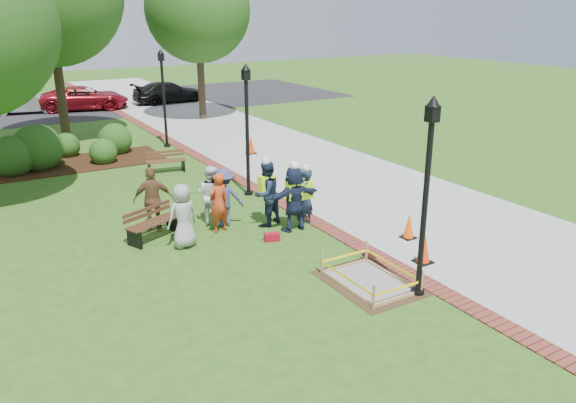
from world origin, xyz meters
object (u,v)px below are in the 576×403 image
bench_near (154,229)px  hivis_worker_a (294,197)px  hivis_worker_b (305,195)px  lamp_near (427,184)px  cone_front (424,249)px  wet_concrete_pad (370,274)px  hivis_worker_c (266,192)px

bench_near → hivis_worker_a: hivis_worker_a is taller
hivis_worker_b → bench_near: bearing=163.7°
hivis_worker_b → hivis_worker_a: bearing=-160.6°
lamp_near → hivis_worker_b: (0.12, 4.71, -1.58)m
hivis_worker_b → cone_front: bearing=-73.6°
cone_front → hivis_worker_b: 3.82m
wet_concrete_pad → hivis_worker_b: 3.92m
lamp_near → hivis_worker_a: size_ratio=2.17×
bench_near → cone_front: 6.98m
hivis_worker_a → hivis_worker_b: size_ratio=1.10×
wet_concrete_pad → hivis_worker_c: (-0.23, 4.36, 0.75)m
hivis_worker_a → hivis_worker_b: 0.51m
wet_concrete_pad → hivis_worker_b: size_ratio=1.29×
cone_front → lamp_near: size_ratio=0.19×
cone_front → lamp_near: 2.64m
hivis_worker_b → hivis_worker_c: size_ratio=0.90×
wet_concrete_pad → hivis_worker_a: size_ratio=1.18×
bench_near → hivis_worker_b: 4.22m
bench_near → hivis_worker_b: hivis_worker_b is taller
wet_concrete_pad → hivis_worker_b: hivis_worker_b is taller
cone_front → lamp_near: lamp_near is taller
bench_near → hivis_worker_b: (4.01, -1.17, 0.62)m
bench_near → hivis_worker_c: hivis_worker_c is taller
wet_concrete_pad → hivis_worker_c: 4.43m
wet_concrete_pad → bench_near: (-3.30, 4.97, 0.04)m
lamp_near → hivis_worker_b: 4.98m
bench_near → cone_front: (5.07, -4.80, 0.11)m
wet_concrete_pad → cone_front: cone_front is taller
cone_front → hivis_worker_a: bearing=114.0°
wet_concrete_pad → cone_front: size_ratio=2.91×
bench_near → hivis_worker_c: bearing=-11.3°
wet_concrete_pad → bench_near: 5.96m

